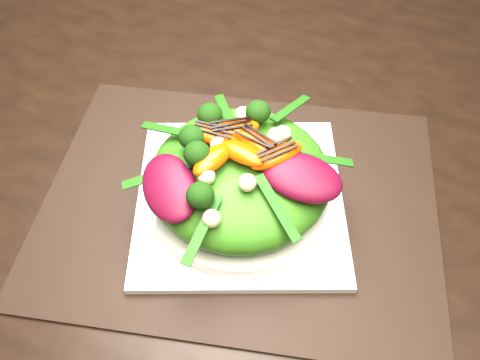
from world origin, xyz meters
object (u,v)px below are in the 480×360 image
at_px(dining_table, 431,188).
at_px(plate_base, 240,198).
at_px(placemat, 240,201).
at_px(orange_segment, 248,135).
at_px(lettuce_mound, 240,175).
at_px(salad_bowl, 240,192).

xyz_separation_m(dining_table, plate_base, (-0.22, -0.13, 0.03)).
xyz_separation_m(dining_table, placemat, (-0.22, -0.13, 0.02)).
bearing_deg(orange_segment, plate_base, -86.47).
height_order(lettuce_mound, orange_segment, orange_segment).
height_order(plate_base, orange_segment, orange_segment).
bearing_deg(plate_base, lettuce_mound, -153.43).
relative_size(placemat, plate_base, 1.92).
relative_size(plate_base, salad_bowl, 1.12).
distance_m(dining_table, lettuce_mound, 0.26).
bearing_deg(dining_table, orange_segment, -154.06).
distance_m(placemat, orange_segment, 0.10).
distance_m(dining_table, salad_bowl, 0.26).
height_order(dining_table, salad_bowl, dining_table).
height_order(dining_table, orange_segment, dining_table).
bearing_deg(placemat, lettuce_mound, 180.00).
height_order(plate_base, salad_bowl, salad_bowl).
bearing_deg(salad_bowl, dining_table, 31.30).
bearing_deg(lettuce_mound, salad_bowl, 0.00).
bearing_deg(orange_segment, lettuce_mound, -86.47).
xyz_separation_m(placemat, orange_segment, (-0.00, 0.03, 0.09)).
bearing_deg(salad_bowl, placemat, 0.00).
bearing_deg(orange_segment, dining_table, 25.94).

